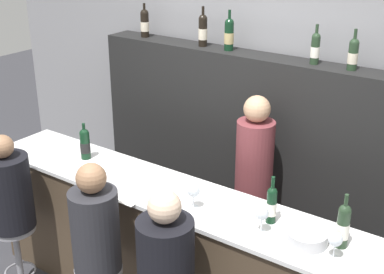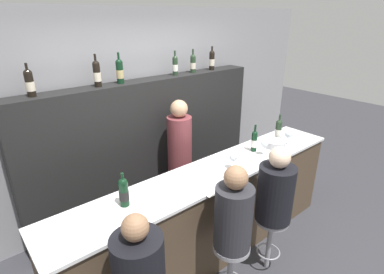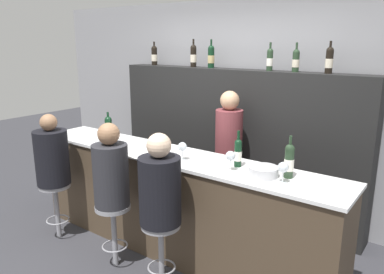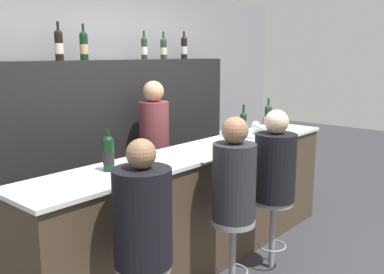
{
  "view_description": "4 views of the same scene",
  "coord_description": "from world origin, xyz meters",
  "views": [
    {
      "loc": [
        1.99,
        -2.36,
        2.85
      ],
      "look_at": [
        0.06,
        0.36,
        1.46
      ],
      "focal_mm": 50.0,
      "sensor_mm": 36.0,
      "label": 1
    },
    {
      "loc": [
        -1.88,
        -1.63,
        2.5
      ],
      "look_at": [
        -0.25,
        0.3,
        1.47
      ],
      "focal_mm": 28.0,
      "sensor_mm": 36.0,
      "label": 2
    },
    {
      "loc": [
        2.21,
        -2.42,
        2.1
      ],
      "look_at": [
        0.19,
        0.33,
        1.23
      ],
      "focal_mm": 35.0,
      "sensor_mm": 36.0,
      "label": 3
    },
    {
      "loc": [
        -2.76,
        -2.03,
        1.85
      ],
      "look_at": [
        -0.07,
        0.32,
        1.15
      ],
      "focal_mm": 40.0,
      "sensor_mm": 36.0,
      "label": 4
    }
  ],
  "objects": [
    {
      "name": "guest_seated_right",
      "position": [
        0.31,
        -0.28,
        0.95
      ],
      "size": [
        0.35,
        0.35,
        0.77
      ],
      "color": "black",
      "rests_on": "bar_stool_right"
    },
    {
      "name": "wine_bottle_backbar_1",
      "position": [
        -0.6,
        1.44,
        1.93
      ],
      "size": [
        0.08,
        0.08,
        0.34
      ],
      "color": "black",
      "rests_on": "back_bar_cabinet"
    },
    {
      "name": "guest_seated_middle",
      "position": [
        -0.28,
        -0.28,
        0.96
      ],
      "size": [
        0.32,
        0.32,
        0.78
      ],
      "color": "#28282D",
      "rests_on": "bar_stool_middle"
    },
    {
      "name": "wine_bottle_backbar_3",
      "position": [
        0.43,
        1.44,
        1.91
      ],
      "size": [
        0.07,
        0.07,
        0.3
      ],
      "color": "#233823",
      "rests_on": "back_bar_cabinet"
    },
    {
      "name": "bar_stool_right",
      "position": [
        0.31,
        -0.28,
        0.48
      ],
      "size": [
        0.33,
        0.33,
        0.63
      ],
      "color": "gray",
      "rests_on": "ground_plane"
    },
    {
      "name": "wine_glass_0",
      "position": [
        0.2,
        0.18,
        1.16
      ],
      "size": [
        0.08,
        0.08,
        0.17
      ],
      "color": "silver",
      "rests_on": "bar_counter"
    },
    {
      "name": "wine_bottle_backbar_4",
      "position": [
        0.73,
        1.44,
        1.91
      ],
      "size": [
        0.07,
        0.07,
        0.3
      ],
      "color": "#233823",
      "rests_on": "back_bar_cabinet"
    },
    {
      "name": "bar_stool_middle",
      "position": [
        -0.28,
        -0.28,
        0.48
      ],
      "size": [
        0.33,
        0.33,
        0.63
      ],
      "color": "gray",
      "rests_on": "ground_plane"
    },
    {
      "name": "wine_bottle_backbar_2",
      "position": [
        -0.34,
        1.44,
        1.93
      ],
      "size": [
        0.08,
        0.08,
        0.34
      ],
      "color": "black",
      "rests_on": "back_bar_cabinet"
    },
    {
      "name": "wine_bottle_backbar_5",
      "position": [
        1.07,
        1.44,
        1.92
      ],
      "size": [
        0.08,
        0.08,
        0.32
      ],
      "color": "black",
      "rests_on": "back_bar_cabinet"
    },
    {
      "name": "guest_seated_left",
      "position": [
        -1.19,
        -0.28,
        0.95
      ],
      "size": [
        0.35,
        0.35,
        0.75
      ],
      "color": "black",
      "rests_on": "bar_stool_left"
    },
    {
      "name": "ground_plane",
      "position": [
        0.0,
        0.0,
        0.0
      ],
      "size": [
        16.0,
        16.0,
        0.0
      ],
      "primitive_type": "plane",
      "color": "#333338"
    },
    {
      "name": "wine_bottle_counter_0",
      "position": [
        -0.96,
        0.32,
        1.17
      ],
      "size": [
        0.08,
        0.08,
        0.3
      ],
      "color": "black",
      "rests_on": "bar_counter"
    },
    {
      "name": "back_bar_cabinet",
      "position": [
        0.0,
        1.44,
        0.89
      ],
      "size": [
        3.2,
        0.28,
        1.79
      ],
      "color": "black",
      "rests_on": "ground_plane"
    },
    {
      "name": "bar_counter",
      "position": [
        0.0,
        0.26,
        0.52
      ],
      "size": [
        3.41,
        0.57,
        1.04
      ],
      "color": "#473828",
      "rests_on": "ground_plane"
    },
    {
      "name": "wine_glass_2",
      "position": [
        1.17,
        0.18,
        1.16
      ],
      "size": [
        0.08,
        0.08,
        0.17
      ],
      "color": "silver",
      "rests_on": "bar_counter"
    },
    {
      "name": "bartender",
      "position": [
        0.18,
        1.04,
        0.74
      ],
      "size": [
        0.3,
        0.3,
        1.59
      ],
      "color": "brown",
      "rests_on": "ground_plane"
    },
    {
      "name": "wall_back",
      "position": [
        0.0,
        1.66,
        1.3
      ],
      "size": [
        6.4,
        0.05,
        2.6
      ],
      "color": "gray",
      "rests_on": "ground_plane"
    },
    {
      "name": "wine_bottle_counter_2",
      "position": [
        1.16,
        0.32,
        1.18
      ],
      "size": [
        0.08,
        0.08,
        0.35
      ],
      "color": "#233823",
      "rests_on": "bar_counter"
    },
    {
      "name": "wine_glass_1",
      "position": [
        0.7,
        0.18,
        1.17
      ],
      "size": [
        0.08,
        0.08,
        0.17
      ],
      "color": "silver",
      "rests_on": "bar_counter"
    },
    {
      "name": "tasting_menu",
      "position": [
        -0.25,
        0.09,
        1.04
      ],
      "size": [
        0.21,
        0.3,
        0.0
      ],
      "color": "white",
      "rests_on": "bar_counter"
    },
    {
      "name": "wine_bottle_counter_1",
      "position": [
        0.7,
        0.32,
        1.17
      ],
      "size": [
        0.07,
        0.07,
        0.32
      ],
      "color": "black",
      "rests_on": "bar_counter"
    },
    {
      "name": "metal_bowl",
      "position": [
        0.99,
        0.23,
        1.08
      ],
      "size": [
        0.24,
        0.24,
        0.08
      ],
      "color": "#B7B7BC",
      "rests_on": "bar_counter"
    }
  ]
}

